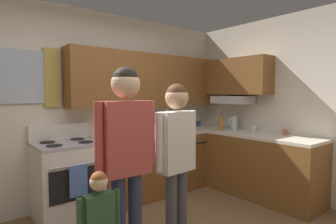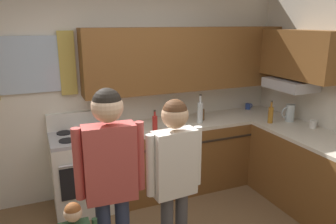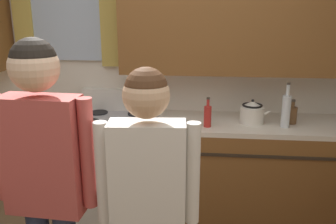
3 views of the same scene
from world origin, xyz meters
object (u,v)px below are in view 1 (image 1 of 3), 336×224
object	(u,v)px
stovetop_kettle	(150,127)
adult_holding_child	(126,146)
bottle_sauce_red	(133,130)
mug_cobalt_blue	(198,124)
water_pitcher	(234,123)
small_child	(99,221)
bottle_squat_brown	(166,127)
bottle_tall_clear	(167,123)
cup_terracotta	(285,132)
mug_ceramic_white	(254,128)
adult_in_plaid	(177,148)
stove_oven	(67,178)
bottle_oil_amber	(221,124)

from	to	relation	value
stovetop_kettle	adult_holding_child	world-z (taller)	adult_holding_child
bottle_sauce_red	stovetop_kettle	size ratio (longest dim) A/B	0.90
mug_cobalt_blue	water_pitcher	xyz separation A→B (m)	(0.12, -0.70, 0.07)
bottle_sauce_red	small_child	world-z (taller)	bottle_sauce_red
bottle_squat_brown	bottle_tall_clear	bearing A→B (deg)	-125.83
cup_terracotta	mug_ceramic_white	xyz separation A→B (m)	(-0.02, 0.50, 0.01)
bottle_tall_clear	adult_in_plaid	bearing A→B (deg)	-125.52
stove_oven	stovetop_kettle	xyz separation A→B (m)	(1.18, -0.04, 0.53)
bottle_tall_clear	bottle_squat_brown	bearing A→B (deg)	54.17
mug_cobalt_blue	adult_holding_child	size ratio (longest dim) A/B	0.07
adult_holding_child	bottle_sauce_red	bearing A→B (deg)	56.34
bottle_squat_brown	cup_terracotta	bearing A→B (deg)	-49.85
bottle_tall_clear	stovetop_kettle	world-z (taller)	bottle_tall_clear
bottle_tall_clear	adult_holding_child	xyz separation A→B (m)	(-1.43, -1.26, 0.02)
bottle_sauce_red	mug_cobalt_blue	xyz separation A→B (m)	(1.59, 0.37, -0.05)
cup_terracotta	bottle_tall_clear	bearing A→B (deg)	134.45
mug_ceramic_white	bottle_oil_amber	bearing A→B (deg)	133.64
bottle_squat_brown	stove_oven	bearing A→B (deg)	179.64
bottle_squat_brown	bottle_tall_clear	distance (m)	0.14
bottle_tall_clear	adult_in_plaid	xyz separation A→B (m)	(-0.92, -1.29, -0.05)
water_pitcher	bottle_squat_brown	bearing A→B (deg)	154.46
bottle_oil_amber	small_child	bearing A→B (deg)	-157.41
stove_oven	bottle_oil_amber	bearing A→B (deg)	-11.51
cup_terracotta	water_pitcher	distance (m)	0.83
cup_terracotta	mug_cobalt_blue	world-z (taller)	mug_cobalt_blue
bottle_tall_clear	mug_ceramic_white	xyz separation A→B (m)	(1.16, -0.71, -0.09)
bottle_tall_clear	water_pitcher	distance (m)	1.15
mug_ceramic_white	bottle_tall_clear	bearing A→B (deg)	148.69
bottle_squat_brown	small_child	distance (m)	2.39
stovetop_kettle	mug_ceramic_white	bearing A→B (deg)	-29.06
bottle_tall_clear	stovetop_kettle	size ratio (longest dim) A/B	1.34
bottle_squat_brown	adult_in_plaid	xyz separation A→B (m)	(-0.99, -1.39, 0.01)
cup_terracotta	adult_in_plaid	size ratio (longest dim) A/B	0.07
small_child	bottle_tall_clear	bearing A→B (deg)	39.02
stove_oven	adult_in_plaid	world-z (taller)	adult_in_plaid
stove_oven	mug_ceramic_white	size ratio (longest dim) A/B	8.76
bottle_oil_amber	adult_holding_child	bearing A→B (deg)	-157.72
cup_terracotta	mug_cobalt_blue	distance (m)	1.54
stove_oven	cup_terracotta	size ratio (longest dim) A/B	10.11
bottle_oil_amber	water_pitcher	bearing A→B (deg)	-7.11
bottle_tall_clear	adult_holding_child	size ratio (longest dim) A/B	0.22
stove_oven	mug_cobalt_blue	xyz separation A→B (m)	(2.40, 0.21, 0.48)
bottle_sauce_red	adult_in_plaid	distance (m)	1.27
stove_oven	mug_ceramic_white	world-z (taller)	stove_oven
stove_oven	stovetop_kettle	distance (m)	1.30
adult_in_plaid	small_child	size ratio (longest dim) A/B	1.66
stovetop_kettle	adult_holding_child	xyz separation A→B (m)	(-1.18, -1.34, 0.07)
stove_oven	stovetop_kettle	world-z (taller)	stovetop_kettle
stovetop_kettle	adult_in_plaid	bearing A→B (deg)	-115.97
bottle_squat_brown	bottle_sauce_red	xyz separation A→B (m)	(-0.70, -0.16, 0.02)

